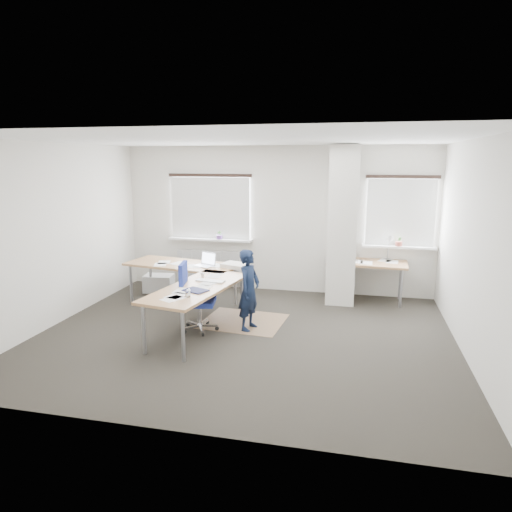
% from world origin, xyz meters
% --- Properties ---
extents(ground, '(6.00, 6.00, 0.00)m').
position_xyz_m(ground, '(0.00, 0.00, 0.00)').
color(ground, '#292521').
rests_on(ground, ground).
extents(room_shell, '(6.04, 5.04, 2.82)m').
position_xyz_m(room_shell, '(0.18, 0.45, 1.75)').
color(room_shell, silver).
rests_on(room_shell, ground).
extents(floor_mat, '(1.35, 1.17, 0.01)m').
position_xyz_m(floor_mat, '(-0.16, 0.57, 0.00)').
color(floor_mat, brown).
rests_on(floor_mat, ground).
extents(white_crate, '(0.59, 0.45, 0.33)m').
position_xyz_m(white_crate, '(-2.20, 1.88, 0.16)').
color(white_crate, white).
rests_on(white_crate, ground).
extents(desk_main, '(2.40, 2.98, 0.96)m').
position_xyz_m(desk_main, '(-1.01, 0.59, 0.69)').
color(desk_main, '#996D42').
rests_on(desk_main, ground).
extents(desk_side, '(1.44, 0.78, 1.22)m').
position_xyz_m(desk_side, '(1.76, 2.16, 0.69)').
color(desk_side, '#996D42').
rests_on(desk_side, ground).
extents(task_chair, '(0.58, 0.57, 1.05)m').
position_xyz_m(task_chair, '(-0.74, 0.04, 0.29)').
color(task_chair, navy).
rests_on(task_chair, ground).
extents(person, '(0.39, 0.51, 1.23)m').
position_xyz_m(person, '(0.01, 0.27, 0.62)').
color(person, black).
rests_on(person, ground).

